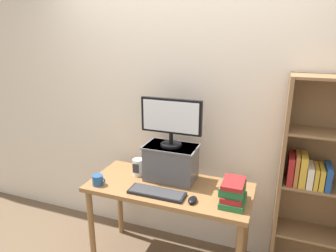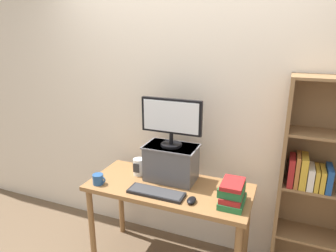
{
  "view_description": "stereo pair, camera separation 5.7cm",
  "coord_description": "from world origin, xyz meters",
  "px_view_note": "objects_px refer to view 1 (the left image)",
  "views": [
    {
      "loc": [
        0.77,
        -2.04,
        1.95
      ],
      "look_at": [
        -0.03,
        0.05,
        1.26
      ],
      "focal_mm": 32.0,
      "sensor_mm": 36.0,
      "label": 1
    },
    {
      "loc": [
        0.82,
        -2.02,
        1.95
      ],
      "look_at": [
        -0.03,
        0.05,
        1.26
      ],
      "focal_mm": 32.0,
      "sensor_mm": 36.0,
      "label": 2
    }
  ],
  "objects_px": {
    "computer_mouse": "(193,200)",
    "coffee_mug": "(98,180)",
    "book_stack": "(233,193)",
    "computer_monitor": "(171,119)",
    "desk": "(169,196)",
    "bookshelf_unit": "(320,183)",
    "keyboard": "(157,193)",
    "riser_box": "(171,162)",
    "desk_speaker": "(138,167)"
  },
  "relations": [
    {
      "from": "riser_box",
      "to": "book_stack",
      "type": "bearing_deg",
      "value": -19.76
    },
    {
      "from": "computer_mouse",
      "to": "desk_speaker",
      "type": "relative_size",
      "value": 0.71
    },
    {
      "from": "coffee_mug",
      "to": "riser_box",
      "type": "bearing_deg",
      "value": 30.62
    },
    {
      "from": "bookshelf_unit",
      "to": "computer_mouse",
      "type": "relative_size",
      "value": 16.14
    },
    {
      "from": "desk",
      "to": "bookshelf_unit",
      "type": "relative_size",
      "value": 0.79
    },
    {
      "from": "computer_monitor",
      "to": "desk_speaker",
      "type": "height_order",
      "value": "computer_monitor"
    },
    {
      "from": "desk_speaker",
      "to": "desk",
      "type": "bearing_deg",
      "value": -15.98
    },
    {
      "from": "computer_monitor",
      "to": "desk_speaker",
      "type": "bearing_deg",
      "value": -175.17
    },
    {
      "from": "computer_monitor",
      "to": "keyboard",
      "type": "bearing_deg",
      "value": -92.89
    },
    {
      "from": "coffee_mug",
      "to": "bookshelf_unit",
      "type": "bearing_deg",
      "value": 15.88
    },
    {
      "from": "computer_monitor",
      "to": "book_stack",
      "type": "height_order",
      "value": "computer_monitor"
    },
    {
      "from": "coffee_mug",
      "to": "desk_speaker",
      "type": "height_order",
      "value": "desk_speaker"
    },
    {
      "from": "riser_box",
      "to": "desk_speaker",
      "type": "height_order",
      "value": "riser_box"
    },
    {
      "from": "computer_mouse",
      "to": "coffee_mug",
      "type": "relative_size",
      "value": 0.89
    },
    {
      "from": "computer_monitor",
      "to": "keyboard",
      "type": "relative_size",
      "value": 1.14
    },
    {
      "from": "riser_box",
      "to": "keyboard",
      "type": "height_order",
      "value": "riser_box"
    },
    {
      "from": "coffee_mug",
      "to": "desk",
      "type": "bearing_deg",
      "value": 19.15
    },
    {
      "from": "book_stack",
      "to": "desk_speaker",
      "type": "bearing_deg",
      "value": 168.53
    },
    {
      "from": "book_stack",
      "to": "coffee_mug",
      "type": "height_order",
      "value": "book_stack"
    },
    {
      "from": "keyboard",
      "to": "book_stack",
      "type": "height_order",
      "value": "book_stack"
    },
    {
      "from": "desk_speaker",
      "to": "coffee_mug",
      "type": "bearing_deg",
      "value": -128.8
    },
    {
      "from": "bookshelf_unit",
      "to": "desk_speaker",
      "type": "xyz_separation_m",
      "value": [
        -1.44,
        -0.19,
        -0.02
      ]
    },
    {
      "from": "riser_box",
      "to": "desk_speaker",
      "type": "xyz_separation_m",
      "value": [
        -0.29,
        -0.03,
        -0.08
      ]
    },
    {
      "from": "desk",
      "to": "computer_mouse",
      "type": "height_order",
      "value": "computer_mouse"
    },
    {
      "from": "desk",
      "to": "computer_mouse",
      "type": "bearing_deg",
      "value": -34.66
    },
    {
      "from": "computer_mouse",
      "to": "coffee_mug",
      "type": "height_order",
      "value": "coffee_mug"
    },
    {
      "from": "computer_monitor",
      "to": "coffee_mug",
      "type": "height_order",
      "value": "computer_monitor"
    },
    {
      "from": "desk",
      "to": "riser_box",
      "type": "bearing_deg",
      "value": 102.73
    },
    {
      "from": "computer_monitor",
      "to": "coffee_mug",
      "type": "xyz_separation_m",
      "value": [
        -0.52,
        -0.31,
        -0.49
      ]
    },
    {
      "from": "keyboard",
      "to": "book_stack",
      "type": "distance_m",
      "value": 0.57
    },
    {
      "from": "bookshelf_unit",
      "to": "coffee_mug",
      "type": "distance_m",
      "value": 1.74
    },
    {
      "from": "desk",
      "to": "desk_speaker",
      "type": "bearing_deg",
      "value": 164.02
    },
    {
      "from": "desk",
      "to": "bookshelf_unit",
      "type": "height_order",
      "value": "bookshelf_unit"
    },
    {
      "from": "computer_monitor",
      "to": "computer_mouse",
      "type": "distance_m",
      "value": 0.65
    },
    {
      "from": "keyboard",
      "to": "book_stack",
      "type": "xyz_separation_m",
      "value": [
        0.56,
        0.08,
        0.07
      ]
    },
    {
      "from": "desk",
      "to": "bookshelf_unit",
      "type": "bearing_deg",
      "value": 14.24
    },
    {
      "from": "bookshelf_unit",
      "to": "riser_box",
      "type": "bearing_deg",
      "value": -171.74
    },
    {
      "from": "keyboard",
      "to": "coffee_mug",
      "type": "relative_size",
      "value": 3.83
    },
    {
      "from": "coffee_mug",
      "to": "desk_speaker",
      "type": "relative_size",
      "value": 0.8
    },
    {
      "from": "computer_monitor",
      "to": "book_stack",
      "type": "distance_m",
      "value": 0.73
    },
    {
      "from": "computer_monitor",
      "to": "computer_mouse",
      "type": "xyz_separation_m",
      "value": [
        0.28,
        -0.29,
        -0.51
      ]
    },
    {
      "from": "desk",
      "to": "book_stack",
      "type": "xyz_separation_m",
      "value": [
        0.52,
        -0.08,
        0.18
      ]
    },
    {
      "from": "bookshelf_unit",
      "to": "riser_box",
      "type": "relative_size",
      "value": 3.82
    },
    {
      "from": "book_stack",
      "to": "computer_monitor",
      "type": "bearing_deg",
      "value": 160.37
    },
    {
      "from": "desk_speaker",
      "to": "riser_box",
      "type": "bearing_deg",
      "value": 5.11
    },
    {
      "from": "desk",
      "to": "riser_box",
      "type": "xyz_separation_m",
      "value": [
        -0.03,
        0.12,
        0.25
      ]
    },
    {
      "from": "book_stack",
      "to": "desk",
      "type": "bearing_deg",
      "value": 171.36
    },
    {
      "from": "keyboard",
      "to": "coffee_mug",
      "type": "xyz_separation_m",
      "value": [
        -0.51,
        -0.03,
        0.03
      ]
    },
    {
      "from": "desk",
      "to": "riser_box",
      "type": "height_order",
      "value": "riser_box"
    },
    {
      "from": "book_stack",
      "to": "riser_box",
      "type": "bearing_deg",
      "value": 160.24
    }
  ]
}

